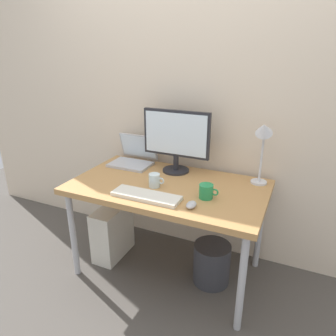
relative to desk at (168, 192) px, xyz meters
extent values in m
plane|color=#4C4742|center=(0.00, 0.00, -0.65)|extent=(6.00, 6.00, 0.00)
cube|color=beige|center=(0.00, 0.44, 0.65)|extent=(4.40, 0.04, 2.60)
cube|color=#B7844C|center=(0.00, 0.00, 0.04)|extent=(1.32, 0.76, 0.04)
cylinder|color=#B2B2B7|center=(-0.60, -0.32, -0.31)|extent=(0.04, 0.04, 0.67)
cylinder|color=#B2B2B7|center=(0.60, -0.32, -0.31)|extent=(0.04, 0.04, 0.67)
cylinder|color=#B2B2B7|center=(-0.60, 0.32, -0.31)|extent=(0.04, 0.04, 0.67)
cylinder|color=#B2B2B7|center=(0.60, 0.32, -0.31)|extent=(0.04, 0.04, 0.67)
cylinder|color=#232328|center=(-0.05, 0.25, 0.07)|extent=(0.20, 0.20, 0.01)
cylinder|color=#232328|center=(-0.05, 0.25, 0.13)|extent=(0.04, 0.04, 0.11)
cube|color=#232328|center=(-0.05, 0.25, 0.35)|extent=(0.51, 0.03, 0.34)
cube|color=white|center=(-0.05, 0.23, 0.35)|extent=(0.47, 0.01, 0.30)
cube|color=#B2B2B7|center=(-0.42, 0.21, 0.07)|extent=(0.32, 0.22, 0.02)
cube|color=#B2B2B7|center=(-0.42, 0.35, 0.18)|extent=(0.32, 0.07, 0.21)
cube|color=white|center=(-0.42, 0.34, 0.18)|extent=(0.30, 0.05, 0.18)
cylinder|color=silver|center=(0.56, 0.28, 0.07)|extent=(0.11, 0.11, 0.01)
cylinder|color=silver|center=(0.56, 0.28, 0.25)|extent=(0.02, 0.02, 0.35)
cone|color=silver|center=(0.56, 0.24, 0.45)|extent=(0.11, 0.14, 0.13)
cube|color=silver|center=(-0.04, -0.24, 0.07)|extent=(0.44, 0.14, 0.02)
ellipsoid|color=#B2B2B7|center=(0.26, -0.24, 0.08)|extent=(0.06, 0.09, 0.03)
cylinder|color=#268C4C|center=(0.30, -0.09, 0.11)|extent=(0.09, 0.09, 0.09)
torus|color=#268C4C|center=(0.35, -0.09, 0.11)|extent=(0.05, 0.01, 0.05)
cylinder|color=silver|center=(-0.07, -0.07, 0.11)|extent=(0.08, 0.08, 0.09)
torus|color=silver|center=(-0.02, -0.07, 0.11)|extent=(0.05, 0.01, 0.05)
cube|color=silver|center=(-0.48, -0.01, -0.44)|extent=(0.18, 0.36, 0.42)
cylinder|color=#333338|center=(0.33, 0.01, -0.50)|extent=(0.26, 0.26, 0.30)
camera|label=1|loc=(0.80, -1.77, 0.93)|focal=33.22mm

